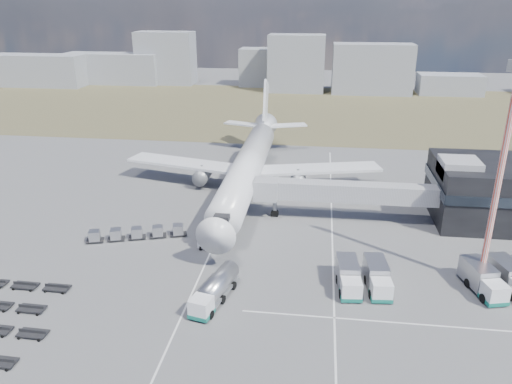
# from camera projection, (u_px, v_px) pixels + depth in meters

# --- Properties ---
(ground) EXTENTS (420.00, 420.00, 0.00)m
(ground) POSITION_uv_depth(u_px,v_px,m) (215.00, 274.00, 68.19)
(ground) COLOR #565659
(ground) RESTS_ON ground
(grass_strip) EXTENTS (420.00, 90.00, 0.01)m
(grass_strip) POSITION_uv_depth(u_px,v_px,m) (282.00, 109.00, 169.80)
(grass_strip) COLOR brown
(grass_strip) RESTS_ON ground
(lane_markings) EXTENTS (47.12, 110.00, 0.01)m
(lane_markings) POSITION_uv_depth(u_px,v_px,m) (288.00, 268.00, 69.78)
(lane_markings) COLOR silver
(lane_markings) RESTS_ON ground
(jet_bridge) EXTENTS (30.30, 3.80, 7.05)m
(jet_bridge) POSITION_uv_depth(u_px,v_px,m) (333.00, 192.00, 83.30)
(jet_bridge) COLOR #939399
(jet_bridge) RESTS_ON ground
(airliner) EXTENTS (51.59, 64.53, 17.62)m
(airliner) POSITION_uv_depth(u_px,v_px,m) (249.00, 164.00, 96.17)
(airliner) COLOR white
(airliner) RESTS_ON ground
(skyline) EXTENTS (292.73, 25.49, 22.01)m
(skyline) POSITION_uv_depth(u_px,v_px,m) (234.00, 69.00, 204.97)
(skyline) COLOR gray
(skyline) RESTS_ON ground
(fuel_tanker) EXTENTS (4.75, 10.20, 3.20)m
(fuel_tanker) POSITION_uv_depth(u_px,v_px,m) (215.00, 290.00, 61.66)
(fuel_tanker) COLOR white
(fuel_tanker) RESTS_ON ground
(pushback_tug) EXTENTS (3.34, 2.04, 1.45)m
(pushback_tug) POSITION_uv_depth(u_px,v_px,m) (209.00, 244.00, 74.92)
(pushback_tug) COLOR white
(pushback_tug) RESTS_ON ground
(catering_truck) EXTENTS (3.64, 6.01, 2.58)m
(catering_truck) POSITION_uv_depth(u_px,v_px,m) (265.00, 176.00, 101.70)
(catering_truck) COLOR white
(catering_truck) RESTS_ON ground
(service_trucks_near) EXTENTS (7.02, 8.16, 3.07)m
(service_trucks_near) POSITION_uv_depth(u_px,v_px,m) (363.00, 277.00, 64.35)
(service_trucks_near) COLOR white
(service_trucks_near) RESTS_ON ground
(service_trucks_far) EXTENTS (12.03, 10.25, 3.15)m
(service_trucks_far) POSITION_uv_depth(u_px,v_px,m) (511.00, 277.00, 64.12)
(service_trucks_far) COLOR white
(service_trucks_far) RESTS_ON ground
(uld_row) EXTENTS (15.13, 6.13, 1.69)m
(uld_row) POSITION_uv_depth(u_px,v_px,m) (137.00, 233.00, 77.83)
(uld_row) COLOR black
(uld_row) RESTS_ON ground
(floodlight_mast) EXTENTS (2.72, 2.22, 28.81)m
(floodlight_mast) POSITION_uv_depth(u_px,v_px,m) (499.00, 181.00, 60.69)
(floodlight_mast) COLOR red
(floodlight_mast) RESTS_ON ground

